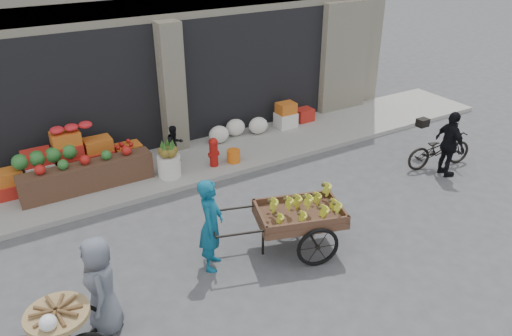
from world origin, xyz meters
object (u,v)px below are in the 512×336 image
orange_bucket (234,156)px  seated_person (175,144)px  vendor_grey (101,285)px  fire_hydrant (214,151)px  banana_cart (297,213)px  cyclist (450,144)px  pineapple_bin (169,166)px  tricycle_cart (59,328)px  bicycle (439,149)px  vendor_woman (211,225)px

orange_bucket → seated_person: seated_person is taller
vendor_grey → fire_hydrant: bearing=150.0°
banana_cart → cyclist: (4.67, 0.59, 0.00)m
fire_hydrant → orange_bucket: (0.50, -0.05, -0.23)m
pineapple_bin → seated_person: seated_person is taller
tricycle_cart → bicycle: (9.01, 1.43, -0.11)m
orange_bucket → banana_cart: 3.63m
vendor_grey → cyclist: 8.17m
banana_cart → vendor_grey: size_ratio=1.77×
fire_hydrant → vendor_grey: bearing=-134.5°
banana_cart → vendor_woman: 1.54m
vendor_woman → bicycle: size_ratio=0.98×
pineapple_bin → bicycle: (5.81, -2.64, 0.08)m
fire_hydrant → tricycle_cart: (-4.30, -4.02, 0.06)m
vendor_grey → bicycle: 8.42m
pineapple_bin → vendor_grey: 4.55m
cyclist → tricycle_cart: bearing=108.3°
fire_hydrant → vendor_woman: size_ratio=0.42×
tricycle_cart → vendor_grey: size_ratio=0.94×
pineapple_bin → orange_bucket: pineapple_bin is taller
bicycle → banana_cart: bearing=113.1°
orange_bucket → seated_person: bearing=149.7°
vendor_woman → bicycle: 6.41m
pineapple_bin → vendor_woman: bearing=-99.7°
pineapple_bin → vendor_woman: vendor_woman is taller
seated_person → vendor_grey: bearing=-134.0°
seated_person → vendor_grey: vendor_grey is taller
banana_cart → bicycle: banana_cart is taller
banana_cart → vendor_grey: vendor_grey is taller
fire_hydrant → cyclist: bearing=-33.6°
fire_hydrant → orange_bucket: bearing=-5.7°
fire_hydrant → banana_cart: size_ratio=0.26×
seated_person → vendor_woman: bearing=-113.9°
pineapple_bin → banana_cart: 3.77m
fire_hydrant → cyclist: size_ratio=0.46×
fire_hydrant → seated_person: seated_person is taller
fire_hydrant → vendor_grey: size_ratio=0.46×
seated_person → cyclist: 6.36m
cyclist → banana_cart: bearing=108.8°
tricycle_cart → pineapple_bin: bearing=59.2°
vendor_woman → fire_hydrant: bearing=8.8°
tricycle_cart → vendor_grey: 0.77m
pineapple_bin → fire_hydrant: size_ratio=0.73×
vendor_grey → cyclist: bearing=109.4°
orange_bucket → seated_person: 1.42m
pineapple_bin → vendor_grey: (-2.54, -3.75, 0.40)m
banana_cart → cyclist: bearing=24.6°
tricycle_cart → fire_hydrant: bearing=50.5°
banana_cart → tricycle_cart: size_ratio=1.89×
pineapple_bin → vendor_woman: (-0.56, -3.28, 0.47)m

